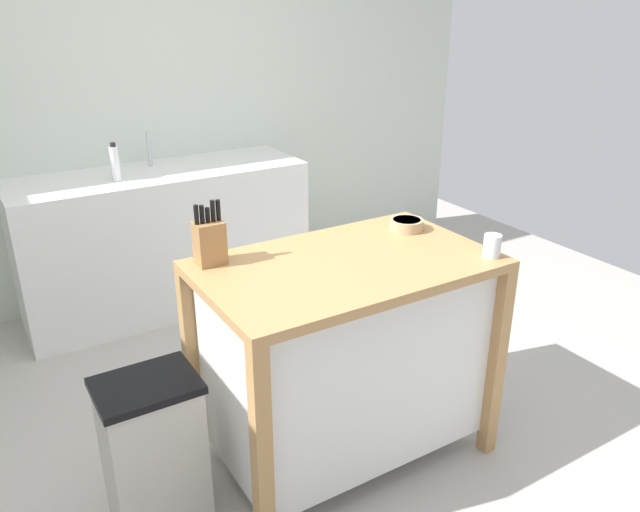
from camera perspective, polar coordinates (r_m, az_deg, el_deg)
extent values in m
plane|color=#ADA8A0|center=(2.95, -2.92, -17.23)|extent=(6.21, 6.21, 0.00)
cube|color=silver|center=(4.21, -17.09, 13.66)|extent=(5.21, 0.10, 2.60)
cube|color=#AD7F4C|center=(2.47, 2.42, -0.89)|extent=(1.17, 0.71, 0.04)
cube|color=silver|center=(2.66, 2.28, -9.08)|extent=(1.07, 0.61, 0.79)
cube|color=#AD7F4C|center=(2.23, -5.34, -17.85)|extent=(0.06, 0.06, 0.89)
cube|color=#AD7F4C|center=(2.79, 15.75, -9.52)|extent=(0.06, 0.06, 0.89)
cube|color=#AD7F4C|center=(2.73, -11.57, -9.90)|extent=(0.06, 0.06, 0.89)
cube|color=#AD7F4C|center=(3.20, 7.31, -4.41)|extent=(0.06, 0.06, 0.89)
cube|color=#9E7042|center=(2.44, -10.05, 1.18)|extent=(0.11, 0.09, 0.17)
cylinder|color=black|center=(2.38, -11.23, 3.72)|extent=(0.02, 0.02, 0.08)
cylinder|color=black|center=(2.39, -10.74, 3.76)|extent=(0.02, 0.02, 0.07)
cylinder|color=black|center=(2.40, -10.24, 3.71)|extent=(0.02, 0.02, 0.06)
cylinder|color=black|center=(2.40, -9.77, 4.09)|extent=(0.02, 0.02, 0.08)
cylinder|color=black|center=(2.41, -9.29, 4.16)|extent=(0.02, 0.02, 0.08)
cylinder|color=tan|center=(2.80, 7.91, 2.86)|extent=(0.15, 0.15, 0.05)
cylinder|color=brown|center=(2.80, 7.93, 3.28)|extent=(0.12, 0.12, 0.01)
cylinder|color=silver|center=(2.57, 15.45, 0.90)|extent=(0.07, 0.07, 0.09)
cube|color=#B7B2A8|center=(2.53, -14.86, -17.30)|extent=(0.34, 0.26, 0.60)
cube|color=black|center=(2.34, -15.64, -11.35)|extent=(0.36, 0.28, 0.03)
cube|color=silver|center=(4.10, -13.97, 1.45)|extent=(1.77, 0.60, 0.90)
cube|color=silver|center=(3.95, -14.47, 7.26)|extent=(0.44, 0.36, 0.03)
cylinder|color=#B7BCC1|center=(4.07, -15.35, 9.43)|extent=(0.02, 0.02, 0.22)
cylinder|color=white|center=(3.80, -18.21, 8.00)|extent=(0.05, 0.05, 0.20)
cylinder|color=black|center=(3.77, -18.41, 9.62)|extent=(0.03, 0.03, 0.02)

